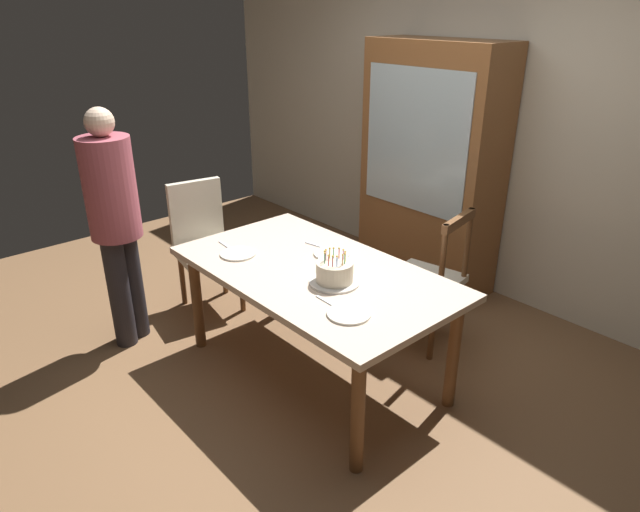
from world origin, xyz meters
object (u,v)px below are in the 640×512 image
(plate_near_celebrant, at_px, (238,254))
(chair_spindle_back, at_px, (428,281))
(china_cabinet, at_px, (431,169))
(plate_far_side, at_px, (332,254))
(person_celebrant, at_px, (115,217))
(birthday_cake, at_px, (335,273))
(dining_table, at_px, (314,282))
(plate_near_guest, at_px, (349,314))
(chair_upholstered, at_px, (204,239))

(plate_near_celebrant, bearing_deg, chair_spindle_back, 56.06)
(plate_near_celebrant, bearing_deg, china_cabinet, 87.90)
(plate_far_side, distance_m, person_celebrant, 1.40)
(plate_near_celebrant, distance_m, chair_spindle_back, 1.26)
(birthday_cake, distance_m, china_cabinet, 1.71)
(dining_table, distance_m, person_celebrant, 1.35)
(birthday_cake, relative_size, plate_near_celebrant, 1.27)
(plate_near_celebrant, height_order, chair_spindle_back, chair_spindle_back)
(plate_near_guest, height_order, chair_spindle_back, chair_spindle_back)
(dining_table, xyz_separation_m, plate_near_celebrant, (-0.47, -0.21, 0.09))
(plate_near_celebrant, relative_size, plate_near_guest, 1.00)
(plate_near_guest, bearing_deg, birthday_cake, 148.69)
(plate_far_side, xyz_separation_m, china_cabinet, (-0.32, 1.34, 0.22))
(dining_table, xyz_separation_m, china_cabinet, (-0.40, 1.56, 0.31))
(plate_far_side, relative_size, chair_spindle_back, 0.23)
(dining_table, height_order, plate_near_guest, plate_near_guest)
(china_cabinet, bearing_deg, chair_upholstered, -117.92)
(plate_far_side, distance_m, plate_near_guest, 0.73)
(chair_upholstered, distance_m, china_cabinet, 1.83)
(birthday_cake, xyz_separation_m, person_celebrant, (-1.34, -0.65, 0.12))
(chair_upholstered, bearing_deg, dining_table, 0.72)
(plate_far_side, height_order, chair_spindle_back, chair_spindle_back)
(chair_upholstered, bearing_deg, plate_near_guest, -6.53)
(birthday_cake, height_order, chair_spindle_back, chair_spindle_back)
(birthday_cake, relative_size, china_cabinet, 0.15)
(dining_table, bearing_deg, person_celebrant, -149.03)
(birthday_cake, bearing_deg, person_celebrant, -154.14)
(person_celebrant, bearing_deg, chair_spindle_back, 47.58)
(plate_near_guest, relative_size, chair_upholstered, 0.23)
(person_celebrant, bearing_deg, china_cabinet, 71.77)
(birthday_cake, xyz_separation_m, plate_near_guest, (0.30, -0.18, -0.05))
(dining_table, height_order, person_celebrant, person_celebrant)
(dining_table, height_order, chair_spindle_back, chair_spindle_back)
(birthday_cake, distance_m, plate_near_guest, 0.36)
(plate_far_side, height_order, china_cabinet, china_cabinet)
(plate_near_celebrant, distance_m, plate_far_side, 0.57)
(chair_upholstered, relative_size, china_cabinet, 0.50)
(chair_spindle_back, bearing_deg, person_celebrant, -132.42)
(plate_near_guest, bearing_deg, person_celebrant, -164.12)
(birthday_cake, bearing_deg, plate_near_celebrant, -164.72)
(birthday_cake, relative_size, plate_far_side, 1.27)
(chair_upholstered, bearing_deg, birthday_cake, -0.63)
(plate_near_celebrant, height_order, chair_upholstered, chair_upholstered)
(plate_near_celebrant, xyz_separation_m, plate_far_side, (0.38, 0.43, 0.00))
(birthday_cake, xyz_separation_m, plate_far_side, (-0.29, 0.25, -0.05))
(dining_table, xyz_separation_m, person_celebrant, (-1.14, -0.68, 0.26))
(plate_near_celebrant, xyz_separation_m, person_celebrant, (-0.67, -0.47, 0.17))
(plate_near_celebrant, xyz_separation_m, chair_upholstered, (-0.77, 0.20, -0.19))
(birthday_cake, distance_m, chair_spindle_back, 0.89)
(plate_near_guest, relative_size, chair_spindle_back, 0.23)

